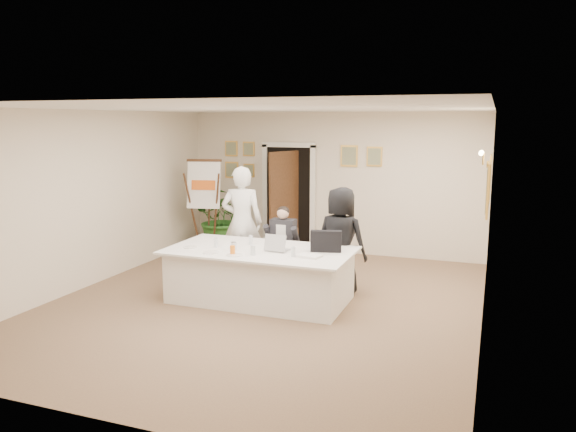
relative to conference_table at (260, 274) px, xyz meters
The scene contains 28 objects.
floor 0.42m from the conference_table, 44.23° to the right, with size 7.00×7.00×0.00m, color #796445.
ceiling 2.41m from the conference_table, 44.23° to the right, with size 6.00×7.00×0.02m, color white.
wall_back 3.54m from the conference_table, 88.05° to the left, with size 6.00×0.10×2.80m, color white.
wall_front 3.75m from the conference_table, 88.17° to the right, with size 6.00×0.10×2.80m, color white.
wall_left 3.06m from the conference_table, behind, with size 0.10×7.00×2.80m, color white.
wall_right 3.28m from the conference_table, ahead, with size 0.10×7.00×2.80m, color white.
doorway 3.36m from the conference_table, 103.45° to the left, with size 1.14×0.86×2.20m.
pictures_back_wall 3.72m from the conference_table, 101.53° to the left, with size 3.40×0.06×0.80m, color #E3B24D, non-canonical shape.
pictures_right_wall 3.54m from the conference_table, 19.42° to the left, with size 0.06×2.20×0.80m, color #E3B24D, non-canonical shape.
wall_sconce 3.63m from the conference_table, 19.84° to the left, with size 0.20×0.30×0.24m, color #B08A38, non-canonical shape.
conference_table is the anchor object (origin of this frame).
seated_man 1.01m from the conference_table, 91.35° to the left, with size 0.55×0.59×1.28m, color black, non-canonical shape.
flip_chart 3.15m from the conference_table, 133.19° to the left, with size 0.67×0.48×1.86m.
standing_man 1.43m from the conference_table, 126.36° to the left, with size 0.69×0.45×1.89m, color white.
standing_woman 1.35m from the conference_table, 38.08° to the left, with size 0.81×0.52×1.65m, color black.
potted_palm 3.42m from the conference_table, 125.83° to the left, with size 1.21×1.05×1.34m, color #276020.
laptop 0.59m from the conference_table, ahead, with size 0.33×0.35×0.28m, color #B7BABC, non-canonical shape.
laptop_bag 1.11m from the conference_table, 10.94° to the left, with size 0.44×0.12×0.31m, color black.
paper_stack 0.94m from the conference_table, 13.36° to the right, with size 0.32×0.22×0.03m, color white.
plate_left 1.11m from the conference_table, 165.01° to the right, with size 0.20×0.20×0.01m, color white.
plate_mid 0.82m from the conference_table, 141.38° to the right, with size 0.23×0.23×0.01m, color white.
plate_near 0.65m from the conference_table, 110.59° to the right, with size 0.23×0.23×0.01m, color white.
glass_a 0.81m from the conference_table, behind, with size 0.06×0.06×0.14m, color silver.
glass_b 0.58m from the conference_table, 82.35° to the right, with size 0.07×0.07×0.14m, color silver.
glass_c 0.81m from the conference_table, 23.37° to the right, with size 0.06×0.06×0.14m, color silver.
glass_d 0.57m from the conference_table, 136.79° to the left, with size 0.06×0.06×0.14m, color silver.
oj_glass 0.67m from the conference_table, 117.25° to the right, with size 0.07×0.07×0.13m, color orange.
steel_jug 0.58m from the conference_table, 157.63° to the right, with size 0.09×0.09×0.11m, color silver.
Camera 1 is at (3.05, -7.25, 2.64)m, focal length 35.00 mm.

